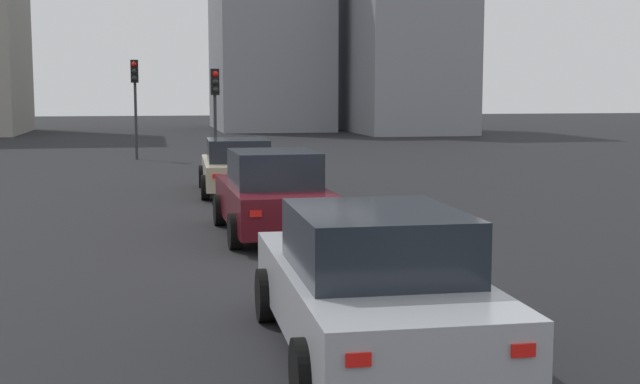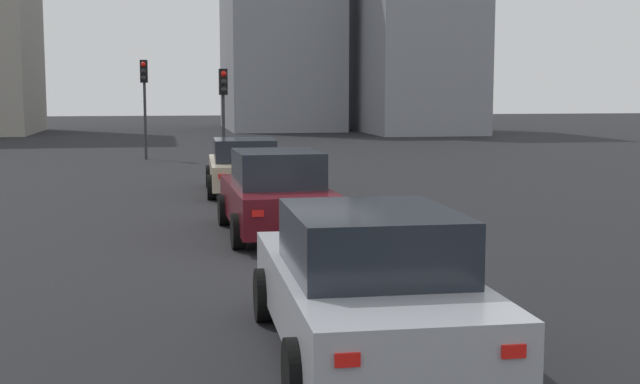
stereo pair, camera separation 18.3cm
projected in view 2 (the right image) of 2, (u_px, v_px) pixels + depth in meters
ground_plane at (295, 257)px, 14.85m from camera, size 160.00×160.00×0.20m
car_beige_lead at (244, 167)px, 23.12m from camera, size 4.60×2.15×1.47m
car_maroon_second at (276, 195)px, 16.37m from camera, size 4.47×2.04×1.63m
car_silver_third at (367, 285)px, 8.92m from camera, size 4.79×2.14×1.57m
traffic_light_near_left at (144, 88)px, 34.05m from camera, size 0.32×0.30×3.96m
traffic_light_near_right at (223, 97)px, 29.61m from camera, size 0.32×0.30×3.50m
building_facade_left at (415, 43)px, 55.57m from camera, size 10.56×6.71×11.62m
building_facade_center at (278, 13)px, 60.71m from camera, size 12.86×7.48×16.34m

